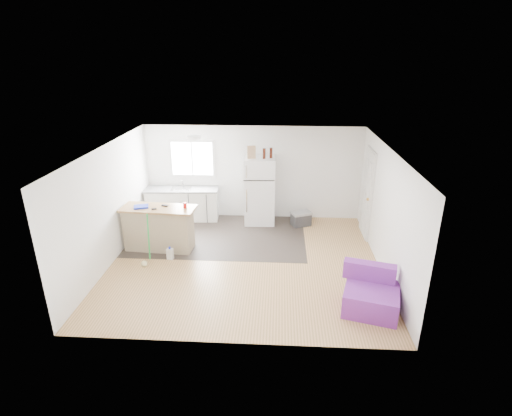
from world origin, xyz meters
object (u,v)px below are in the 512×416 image
at_px(blue_tray, 141,207).
at_px(bottle_left, 264,154).
at_px(peninsula, 159,228).
at_px(mop, 146,255).
at_px(purple_seat, 371,295).
at_px(red_cup, 185,205).
at_px(kitchen_cabinets, 183,203).
at_px(refrigerator, 260,191).
at_px(cleaner_jug, 170,254).
at_px(bottle_right, 271,153).
at_px(cardboard_box, 251,152).
at_px(cooler, 301,218).

bearing_deg(blue_tray, bottle_left, 30.88).
xyz_separation_m(peninsula, mop, (-0.08, -0.78, -0.26)).
bearing_deg(mop, peninsula, 57.03).
relative_size(purple_seat, red_cup, 8.90).
relative_size(kitchen_cabinets, refrigerator, 1.12).
xyz_separation_m(kitchen_cabinets, blue_tray, (-0.46, -1.72, 0.57)).
relative_size(refrigerator, cleaner_jug, 5.90).
height_order(kitchen_cabinets, blue_tray, kitchen_cabinets).
distance_m(mop, bottle_right, 3.78).
bearing_deg(peninsula, cardboard_box, 42.58).
bearing_deg(kitchen_cabinets, bottle_left, -8.42).
xyz_separation_m(mop, bottle_left, (2.31, 2.30, 1.59)).
distance_m(kitchen_cabinets, peninsula, 1.71).
distance_m(refrigerator, bottle_right, 1.01).
bearing_deg(kitchen_cabinets, bottle_right, -6.19).
relative_size(purple_seat, bottle_right, 4.27).
relative_size(cardboard_box, bottle_right, 1.20).
relative_size(peninsula, bottle_left, 6.50).
bearing_deg(peninsula, cooler, 28.53).
xyz_separation_m(refrigerator, bottle_right, (0.27, -0.02, 0.97)).
distance_m(purple_seat, bottle_right, 4.30).
xyz_separation_m(cooler, mop, (-3.25, -2.23, 0.05)).
height_order(refrigerator, mop, refrigerator).
xyz_separation_m(kitchen_cabinets, cardboard_box, (1.81, -0.16, 1.42)).
bearing_deg(bottle_right, blue_tray, -149.46).
bearing_deg(bottle_left, refrigerator, 138.69).
bearing_deg(purple_seat, blue_tray, 171.90).
xyz_separation_m(peninsula, cooler, (3.18, 1.46, -0.31)).
bearing_deg(kitchen_cabinets, peninsula, -97.78).
xyz_separation_m(mop, bottle_right, (2.47, 2.38, 1.59)).
distance_m(cooler, cleaner_jug, 3.44).
bearing_deg(cardboard_box, bottle_left, -3.67).
distance_m(purple_seat, blue_tray, 5.00).
bearing_deg(cardboard_box, refrigerator, 21.84).
distance_m(cooler, purple_seat, 3.59).
relative_size(refrigerator, blue_tray, 5.65).
bearing_deg(kitchen_cabinets, refrigerator, -5.87).
height_order(cardboard_box, bottle_right, cardboard_box).
xyz_separation_m(kitchen_cabinets, refrigerator, (2.00, -0.08, 0.42)).
bearing_deg(blue_tray, purple_seat, -23.48).
distance_m(kitchen_cabinets, purple_seat, 5.49).
bearing_deg(refrigerator, peninsula, -145.26).
height_order(cleaner_jug, bottle_left, bottle_left).
relative_size(refrigerator, cooler, 3.00).
bearing_deg(bottle_left, purple_seat, -60.85).
relative_size(cooler, cardboard_box, 1.88).
bearing_deg(bottle_left, blue_tray, -149.12).
xyz_separation_m(refrigerator, purple_seat, (2.07, -3.61, -0.58)).
bearing_deg(mop, kitchen_cabinets, 58.02).
bearing_deg(bottle_right, purple_seat, -63.40).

